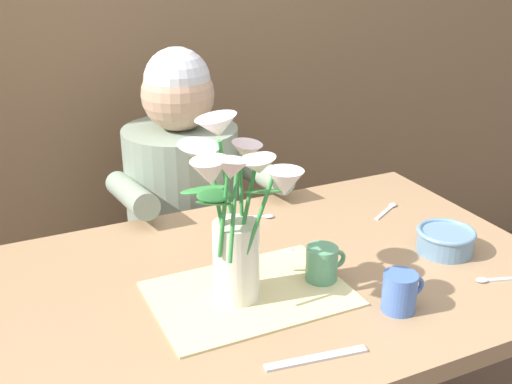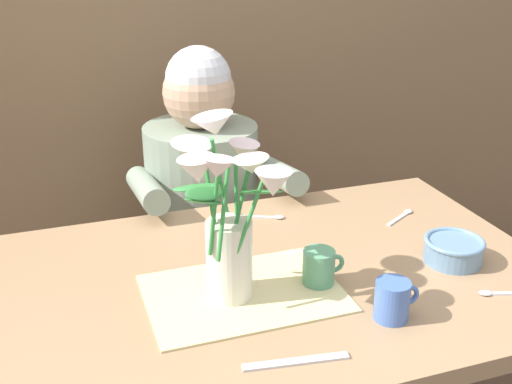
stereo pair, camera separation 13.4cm
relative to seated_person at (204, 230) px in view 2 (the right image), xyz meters
name	(u,v)px [view 2 (the right image)]	position (x,y,z in m)	size (l,w,h in m)	color
dining_table	(280,311)	(0.02, -0.62, 0.08)	(1.20, 0.80, 0.74)	#9E7A56
seated_person	(204,230)	(0.00, 0.00, 0.00)	(0.45, 0.47, 1.14)	#4C4C56
striped_placemat	(244,293)	(-0.08, -0.67, 0.18)	(0.40, 0.28, 0.01)	beige
flower_vase	(227,212)	(-0.12, -0.67, 0.37)	(0.22, 0.25, 0.37)	silver
ceramic_bowl	(454,249)	(0.41, -0.69, 0.21)	(0.14, 0.14, 0.06)	#6689A8
dinner_knife	(296,362)	(-0.07, -0.91, 0.18)	(0.19, 0.02, 0.01)	silver
coffee_cup	(393,300)	(0.16, -0.84, 0.22)	(0.09, 0.07, 0.08)	#476BB7
ceramic_mug	(319,268)	(0.08, -0.68, 0.22)	(0.09, 0.07, 0.08)	#569970
spoon_0	(498,293)	(0.41, -0.84, 0.18)	(0.12, 0.05, 0.01)	silver
spoon_1	(282,255)	(0.05, -0.54, 0.18)	(0.12, 0.04, 0.01)	silver
spoon_2	(403,215)	(0.43, -0.44, 0.18)	(0.11, 0.07, 0.01)	silver
spoon_3	(269,217)	(0.09, -0.34, 0.18)	(0.11, 0.06, 0.01)	silver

